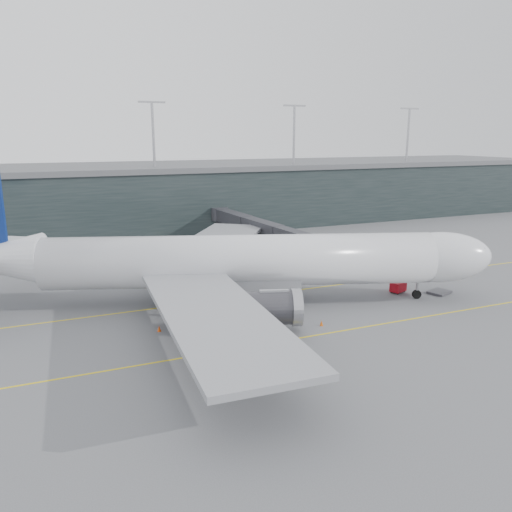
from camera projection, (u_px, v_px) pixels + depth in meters
name	position (u px, v px, depth m)	size (l,w,h in m)	color
ground	(192.00, 294.00, 71.09)	(320.00, 320.00, 0.00)	#55555A
taxiline_a	(200.00, 303.00, 67.49)	(160.00, 0.25, 0.02)	yellow
taxiline_b	(242.00, 348.00, 53.13)	(160.00, 0.25, 0.02)	yellow
taxiline_lead_main	(189.00, 260.00, 90.91)	(0.25, 60.00, 0.02)	yellow
terminal	(128.00, 196.00, 121.38)	(240.00, 36.00, 29.00)	black
main_aircraft	(237.00, 262.00, 66.15)	(70.56, 65.00, 20.30)	silver
jet_bridge	(260.00, 226.00, 98.40)	(7.78, 43.44, 6.24)	#2E2F34
gse_cart	(398.00, 287.00, 71.73)	(2.64, 2.14, 1.56)	#A20B16
baggage_dolly	(439.00, 292.00, 71.51)	(3.01, 2.41, 0.30)	#3D3C41
uld_a	(145.00, 274.00, 78.13)	(2.40, 2.14, 1.83)	#39393E
uld_b	(163.00, 267.00, 81.66)	(2.29, 1.86, 2.03)	#39393E
uld_c	(181.00, 270.00, 80.12)	(2.33, 1.90, 2.05)	#39393E
cone_nose	(396.00, 278.00, 77.93)	(0.42, 0.42, 0.67)	#D4610B
cone_wing_stbd	(321.00, 323.00, 59.27)	(0.41, 0.41, 0.64)	#CC530B
cone_wing_port	(233.00, 267.00, 84.14)	(0.47, 0.47, 0.75)	#FD5C0E
cone_tail	(159.00, 329.00, 57.52)	(0.44, 0.44, 0.69)	#DF470C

